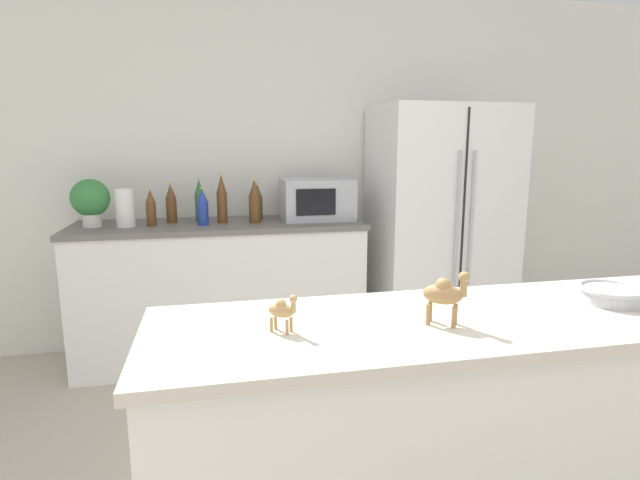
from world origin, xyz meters
name	(u,v)px	position (x,y,z in m)	size (l,w,h in m)	color
wall_back	(281,169)	(0.00, 2.73, 1.27)	(8.00, 0.06, 2.55)	silver
back_counter	(222,290)	(-0.46, 2.40, 0.47)	(1.90, 0.63, 0.94)	white
refrigerator	(439,228)	(1.09, 2.34, 0.86)	(0.93, 0.71, 1.71)	white
bar_counter	(457,451)	(0.25, 0.39, 0.47)	(1.94, 0.59, 0.93)	silver
potted_plant	(90,200)	(-1.25, 2.40, 1.11)	(0.24, 0.24, 0.30)	silver
paper_towel_roll	(125,208)	(-1.04, 2.36, 1.06)	(0.12, 0.12, 0.24)	white
microwave	(317,199)	(0.21, 2.42, 1.08)	(0.48, 0.37, 0.28)	#B2B5BA
back_bottle_0	(255,202)	(-0.23, 2.35, 1.08)	(0.08, 0.08, 0.29)	brown
back_bottle_1	(258,202)	(-0.19, 2.50, 1.06)	(0.07, 0.07, 0.25)	brown
back_bottle_2	(199,201)	(-0.58, 2.49, 1.08)	(0.06, 0.06, 0.29)	#2D6033
back_bottle_3	(203,207)	(-0.56, 2.33, 1.05)	(0.07, 0.07, 0.24)	navy
back_bottle_4	(151,208)	(-0.88, 2.36, 1.05)	(0.06, 0.06, 0.24)	brown
back_bottle_5	(171,204)	(-0.77, 2.47, 1.06)	(0.07, 0.07, 0.27)	brown
back_bottle_6	(222,199)	(-0.44, 2.40, 1.09)	(0.07, 0.07, 0.32)	brown
fruit_bowl	(612,294)	(0.80, 0.41, 0.96)	(0.21, 0.21, 0.06)	#B7BABF
camel_figurine	(282,310)	(-0.32, 0.38, 0.99)	(0.09, 0.08, 0.11)	tan
camel_figurine_second	(445,293)	(0.15, 0.34, 1.02)	(0.13, 0.11, 0.17)	#A87F4C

